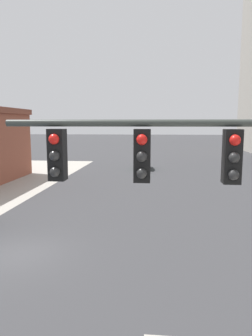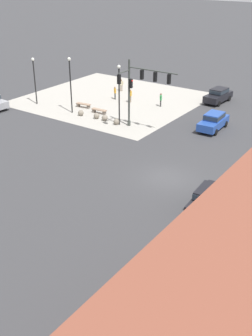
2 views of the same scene
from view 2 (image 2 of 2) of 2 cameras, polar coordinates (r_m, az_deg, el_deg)
name	(u,v)px [view 2 (image 2 of 2)]	position (r m, az deg, el deg)	size (l,w,h in m)	color
ground_plane	(166,178)	(32.98, 5.50, -1.33)	(320.00, 320.00, 0.00)	#38383A
sidewalk_corner_slab	(112,99)	(52.42, -1.87, 9.35)	(20.00, 19.00, 0.02)	#A8A399
traffic_signal_main	(138,85)	(41.42, 1.64, 11.15)	(5.50, 2.09, 6.78)	#383D38
bollard_sphere_curb_a	(116,122)	(43.75, -1.30, 6.32)	(0.63, 0.63, 0.63)	gray
bollard_sphere_curb_b	(105,118)	(44.91, -2.91, 6.83)	(0.63, 0.63, 0.63)	gray
bollard_sphere_curb_c	(97,116)	(45.57, -4.02, 7.09)	(0.63, 0.63, 0.63)	gray
bollard_sphere_curb_d	(81,113)	(46.66, -6.16, 7.46)	(0.63, 0.63, 0.63)	gray
bench_near_signal	(99,111)	(47.16, -3.68, 7.78)	(1.82, 0.56, 0.49)	#9E7F66
bench_mid_block	(83,105)	(49.31, -5.81, 8.53)	(1.84, 0.68, 0.49)	#9E7F66
pedestrian_near_bench	(161,99)	(49.45, 4.75, 9.32)	(0.39, 0.44, 1.58)	#333333
pedestrian_at_curb	(115,92)	(52.04, -1.50, 10.26)	(0.42, 0.41, 1.59)	#333333
pedestrian_walking_east	(121,84)	(55.57, -0.64, 11.29)	(0.49, 0.34, 1.56)	gray
pedestrian_with_bag	(130,95)	(50.79, 0.60, 9.88)	(0.22, 0.55, 1.60)	gray
street_lamp_corner_near	(119,89)	(42.63, -0.95, 10.72)	(0.36, 0.36, 6.17)	black
street_lamp_mid_sidewalk	(70,79)	(46.77, -7.58, 11.87)	(0.36, 0.36, 6.13)	black
street_lamp_corner_far	(34,75)	(50.74, -12.35, 12.18)	(0.36, 0.36, 5.43)	black
car_main_northbound_far	(218,95)	(52.05, 12.44, 9.68)	(2.10, 4.50, 1.68)	black
car_cross_eastbound	(214,121)	(43.11, 11.81, 6.31)	(2.03, 4.47, 1.68)	#23479E
car_cross_westbound	(209,198)	(28.80, 11.23, -4.04)	(2.13, 4.51, 1.68)	black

